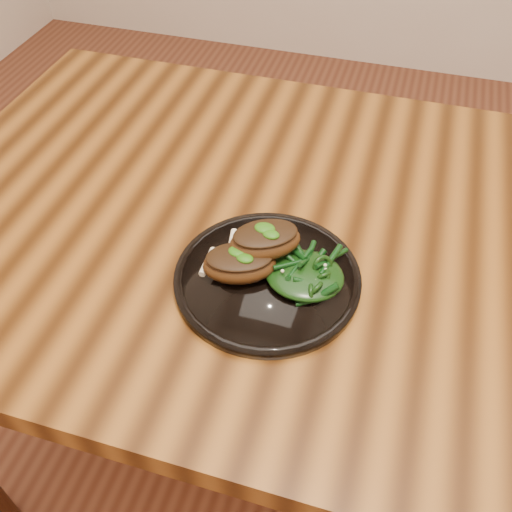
{
  "coord_description": "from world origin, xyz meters",
  "views": [
    {
      "loc": [
        -0.08,
        -0.62,
        1.33
      ],
      "look_at": [
        -0.23,
        -0.11,
        0.78
      ],
      "focal_mm": 40.0,
      "sensor_mm": 36.0,
      "label": 1
    }
  ],
  "objects": [
    {
      "name": "desk",
      "position": [
        0.0,
        0.0,
        0.67
      ],
      "size": [
        1.6,
        0.8,
        0.75
      ],
      "color": "#351906",
      "rests_on": "ground"
    },
    {
      "name": "herb_smear",
      "position": [
        -0.24,
        -0.08,
        0.77
      ],
      "size": [
        0.07,
        0.05,
        0.0
      ],
      "primitive_type": "ellipsoid",
      "color": "#164707",
      "rests_on": "plate"
    },
    {
      "name": "plate",
      "position": [
        -0.21,
        -0.13,
        0.76
      ],
      "size": [
        0.25,
        0.25,
        0.02
      ],
      "color": "black",
      "rests_on": "desk"
    },
    {
      "name": "lamb_chop_back",
      "position": [
        -0.22,
        -0.1,
        0.8
      ],
      "size": [
        0.11,
        0.1,
        0.04
      ],
      "color": "#45240D",
      "rests_on": "plate"
    },
    {
      "name": "greens_heap",
      "position": [
        -0.16,
        -0.12,
        0.78
      ],
      "size": [
        0.1,
        0.1,
        0.04
      ],
      "color": "black",
      "rests_on": "plate"
    },
    {
      "name": "lamb_chop_front",
      "position": [
        -0.24,
        -0.14,
        0.79
      ],
      "size": [
        0.11,
        0.09,
        0.04
      ],
      "color": "#45240D",
      "rests_on": "plate"
    }
  ]
}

